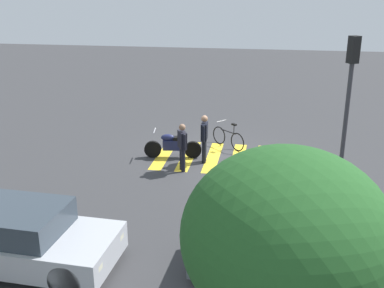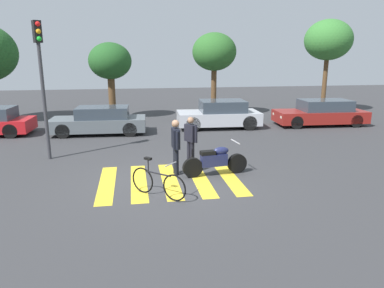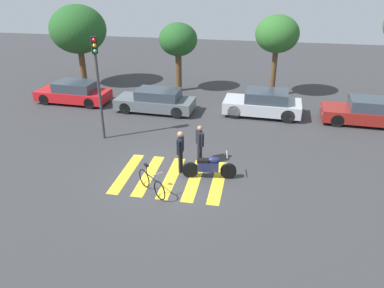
{
  "view_description": "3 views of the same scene",
  "coord_description": "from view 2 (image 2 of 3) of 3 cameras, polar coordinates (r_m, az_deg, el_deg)",
  "views": [
    {
      "loc": [
        -1.85,
        15.53,
        5.9
      ],
      "look_at": [
        0.57,
        1.17,
        0.87
      ],
      "focal_mm": 43.35,
      "sensor_mm": 36.0,
      "label": 1
    },
    {
      "loc": [
        -0.99,
        -9.78,
        3.56
      ],
      "look_at": [
        0.81,
        0.86,
        0.85
      ],
      "focal_mm": 33.17,
      "sensor_mm": 36.0,
      "label": 2
    },
    {
      "loc": [
        3.06,
        -11.94,
        7.27
      ],
      "look_at": [
        0.69,
        0.61,
        1.18
      ],
      "focal_mm": 34.8,
      "sensor_mm": 36.0,
      "label": 3
    }
  ],
  "objects": [
    {
      "name": "car_maroon_wagon",
      "position": [
        19.7,
        20.06,
        4.68
      ],
      "size": [
        4.71,
        1.98,
        1.32
      ],
      "color": "black",
      "rests_on": "ground_plane"
    },
    {
      "name": "police_motorcycle",
      "position": [
        10.78,
        3.74,
        -2.73
      ],
      "size": [
        2.05,
        0.62,
        1.02
      ],
      "color": "black",
      "rests_on": "ground_plane"
    },
    {
      "name": "car_silver_sedan",
      "position": [
        17.93,
        4.44,
        4.74
      ],
      "size": [
        4.16,
        2.07,
        1.37
      ],
      "color": "black",
      "rests_on": "ground_plane"
    },
    {
      "name": "officer_by_motorcycle",
      "position": [
        11.65,
        -0.21,
        0.97
      ],
      "size": [
        0.39,
        0.59,
        1.62
      ],
      "color": "black",
      "rests_on": "ground_plane"
    },
    {
      "name": "street_tree_far",
      "position": [
        21.23,
        3.6,
        14.47
      ],
      "size": [
        2.55,
        2.55,
        4.84
      ],
      "color": "brown",
      "rests_on": "ground_plane"
    },
    {
      "name": "traffic_light_pole",
      "position": [
        13.06,
        -23.1,
        10.95
      ],
      "size": [
        0.33,
        0.36,
        4.66
      ],
      "color": "#38383D",
      "rests_on": "ground_plane"
    },
    {
      "name": "ground_plane",
      "position": [
        10.45,
        -3.59,
        -5.86
      ],
      "size": [
        60.0,
        60.0,
        0.0
      ],
      "primitive_type": "plane",
      "color": "#38383A"
    },
    {
      "name": "crosswalk_stripes",
      "position": [
        10.45,
        -3.59,
        -5.84
      ],
      "size": [
        4.05,
        3.11,
        0.01
      ],
      "color": "yellow",
      "rests_on": "ground_plane"
    },
    {
      "name": "street_tree_end",
      "position": [
        23.86,
        21.07,
        15.27
      ],
      "size": [
        2.85,
        2.85,
        5.68
      ],
      "color": "brown",
      "rests_on": "ground_plane"
    },
    {
      "name": "street_tree_mid",
      "position": [
        20.71,
        -13.03,
        12.72
      ],
      "size": [
        2.37,
        2.37,
        4.26
      ],
      "color": "brown",
      "rests_on": "ground_plane"
    },
    {
      "name": "officer_on_foot",
      "position": [
        10.71,
        -2.63,
        0.06
      ],
      "size": [
        0.23,
        0.68,
        1.7
      ],
      "color": "black",
      "rests_on": "ground_plane"
    },
    {
      "name": "leaning_bicycle",
      "position": [
        9.2,
        -5.53,
        -6.19
      ],
      "size": [
        1.31,
        1.19,
        1.01
      ],
      "color": "black",
      "rests_on": "ground_plane"
    },
    {
      "name": "car_grey_coupe",
      "position": [
        16.96,
        -14.61,
        3.61
      ],
      "size": [
        4.36,
        1.88,
        1.27
      ],
      "color": "black",
      "rests_on": "ground_plane"
    }
  ]
}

